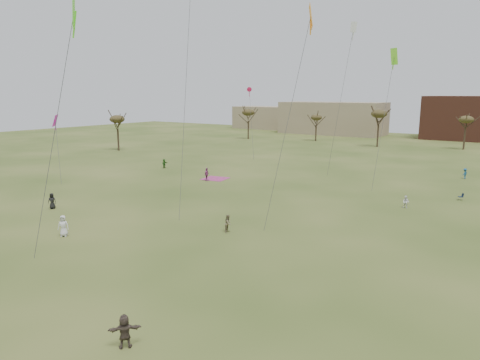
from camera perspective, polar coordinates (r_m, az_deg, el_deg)
The scene contains 16 objects.
ground at distance 29.79m, azimuth -13.61°, elevation -14.20°, with size 260.00×260.00×0.00m, color #304816.
flyer_near_left at distance 42.57m, azimuth -21.97°, elevation -5.55°, with size 0.94×0.61×1.93m, color silver.
spectator_fore_b at distance 40.76m, azimuth -1.54°, elevation -5.65°, with size 0.80×0.62×1.65m, color #7B6E4E.
spectator_fore_c at distance 23.97m, azimuth -14.75°, elevation -18.47°, with size 1.65×0.53×1.78m, color brown.
flyer_mid_a at distance 53.08m, azimuth -23.23°, elevation -2.52°, with size 0.87×0.57×1.78m, color black.
spectator_mid_d at distance 64.63m, azimuth -4.36°, elevation 0.74°, with size 1.13×0.47×1.93m, color #A34386.
spectator_mid_e at distance 52.49m, azimuth 20.73°, elevation -2.68°, with size 0.69×0.54×1.43m, color white.
flyer_far_a at distance 76.64m, azimuth -9.81°, elevation 2.12°, with size 1.48×0.47×1.59m, color #2D6321.
flyer_far_c at distance 74.28m, azimuth 27.17°, elevation 0.76°, with size 1.02×0.59×1.58m, color navy.
blanket_plum at distance 66.30m, azimuth -3.23°, elevation 0.17°, with size 3.52×3.52×0.03m, color #B5377C.
camp_chair_right at distance 59.13m, azimuth 26.73°, elevation -2.11°, with size 0.71×0.70×0.87m.
kites_aloft at distance 45.18m, azimuth 1.73°, elevation 20.64°, with size 68.03×62.35×27.90m.
tree_line at distance 99.72m, azimuth 21.13°, elevation 7.23°, with size 117.44×49.32×8.91m.
building_tan at distance 143.99m, azimuth 11.92°, elevation 7.88°, with size 32.00×14.00×10.00m, color #937F60.
building_brick at distance 138.71m, azimuth 28.31°, elevation 7.10°, with size 26.00×16.00×12.00m, color brown.
building_tan_west at distance 163.95m, azimuth 3.07°, elevation 8.12°, with size 20.00×12.00×8.00m, color #937F60.
Camera 1 is at (20.39, -17.69, 12.59)m, focal length 32.85 mm.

